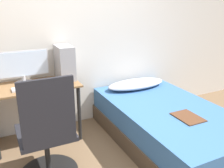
{
  "coord_description": "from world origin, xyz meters",
  "views": [
    {
      "loc": [
        -0.8,
        -1.66,
        1.68
      ],
      "look_at": [
        0.38,
        0.76,
        0.75
      ],
      "focal_mm": 40.0,
      "sensor_mm": 36.0,
      "label": 1
    }
  ],
  "objects": [
    {
      "name": "keyboard",
      "position": [
        -0.49,
        1.08,
        0.73
      ],
      "size": [
        0.36,
        0.12,
        0.02
      ],
      "color": "silver",
      "rests_on": "desk"
    },
    {
      "name": "bed",
      "position": [
        0.98,
        0.46,
        0.23
      ],
      "size": [
        1.14,
        1.99,
        0.47
      ],
      "color": "#4C3D2D",
      "rests_on": "ground_plane"
    },
    {
      "name": "office_chair",
      "position": [
        -0.45,
        0.42,
        0.41
      ],
      "size": [
        0.58,
        0.58,
        1.08
      ],
      "color": "black",
      "rests_on": "ground_plane"
    },
    {
      "name": "desk",
      "position": [
        -0.42,
        1.19,
        0.6
      ],
      "size": [
        1.04,
        0.53,
        0.72
      ],
      "color": "brown",
      "rests_on": "ground_plane"
    },
    {
      "name": "pillow",
      "position": [
        0.98,
        1.2,
        0.52
      ],
      "size": [
        0.87,
        0.36,
        0.11
      ],
      "color": "#B2B7C6",
      "rests_on": "bed"
    },
    {
      "name": "mouse",
      "position": [
        -0.26,
        1.08,
        0.73
      ],
      "size": [
        0.06,
        0.09,
        0.02
      ],
      "color": "silver",
      "rests_on": "desk"
    },
    {
      "name": "monitor",
      "position": [
        -0.5,
        1.34,
        0.93
      ],
      "size": [
        0.6,
        0.2,
        0.38
      ],
      "color": "#B7B7BC",
      "rests_on": "desk"
    },
    {
      "name": "magazine",
      "position": [
        0.99,
        0.14,
        0.47
      ],
      "size": [
        0.24,
        0.32,
        0.01
      ],
      "color": "#56331E",
      "rests_on": "bed"
    },
    {
      "name": "pc_tower",
      "position": [
        -0.01,
        1.27,
        0.93
      ],
      "size": [
        0.19,
        0.34,
        0.41
      ],
      "color": "#99999E",
      "rests_on": "desk"
    },
    {
      "name": "wall_back",
      "position": [
        0.0,
        1.48,
        1.25
      ],
      "size": [
        8.0,
        0.05,
        2.5
      ],
      "color": "silver",
      "rests_on": "ground_plane"
    }
  ]
}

